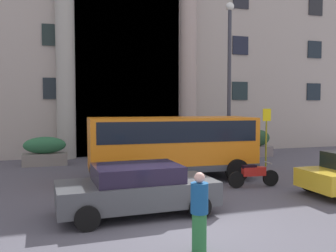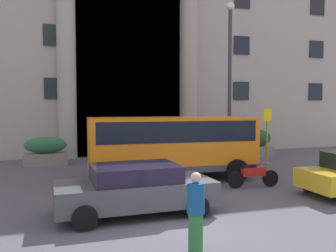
{
  "view_description": "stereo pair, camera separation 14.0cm",
  "coord_description": "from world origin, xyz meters",
  "px_view_note": "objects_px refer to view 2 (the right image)",
  "views": [
    {
      "loc": [
        -3.09,
        -8.41,
        3.02
      ],
      "look_at": [
        1.72,
        6.54,
        2.1
      ],
      "focal_mm": 39.1,
      "sensor_mm": 36.0,
      "label": 1
    },
    {
      "loc": [
        -2.96,
        -8.45,
        3.02
      ],
      "look_at": [
        1.72,
        6.54,
        2.1
      ],
      "focal_mm": 39.1,
      "sensor_mm": 36.0,
      "label": 2
    }
  ],
  "objects_px": {
    "orange_minibus": "(172,142)",
    "hedge_planter_east": "(259,144)",
    "hedge_planter_far_west": "(46,151)",
    "bus_stop_sign": "(267,131)",
    "scooter_by_planter": "(252,175)",
    "motorcycle_far_end": "(141,183)",
    "lamppost_plaza_centre": "(230,72)",
    "pedestrian_man_red_shirt": "(196,212)",
    "hedge_planter_west": "(188,146)",
    "parked_estate_mid": "(135,188)"
  },
  "relations": [
    {
      "from": "parked_estate_mid",
      "to": "scooter_by_planter",
      "type": "xyz_separation_m",
      "value": [
        4.77,
        1.93,
        -0.26
      ]
    },
    {
      "from": "bus_stop_sign",
      "to": "parked_estate_mid",
      "type": "relative_size",
      "value": 0.65
    },
    {
      "from": "pedestrian_man_red_shirt",
      "to": "lamppost_plaza_centre",
      "type": "xyz_separation_m",
      "value": [
        5.49,
        9.38,
        3.78
      ]
    },
    {
      "from": "pedestrian_man_red_shirt",
      "to": "parked_estate_mid",
      "type": "bearing_deg",
      "value": 76.4
    },
    {
      "from": "hedge_planter_east",
      "to": "orange_minibus",
      "type": "bearing_deg",
      "value": -145.63
    },
    {
      "from": "bus_stop_sign",
      "to": "scooter_by_planter",
      "type": "relative_size",
      "value": 1.43
    },
    {
      "from": "hedge_planter_west",
      "to": "motorcycle_far_end",
      "type": "bearing_deg",
      "value": -121.01
    },
    {
      "from": "hedge_planter_far_west",
      "to": "motorcycle_far_end",
      "type": "height_order",
      "value": "hedge_planter_far_west"
    },
    {
      "from": "hedge_planter_far_west",
      "to": "parked_estate_mid",
      "type": "bearing_deg",
      "value": -74.82
    },
    {
      "from": "hedge_planter_east",
      "to": "hedge_planter_west",
      "type": "distance_m",
      "value": 4.37
    },
    {
      "from": "orange_minibus",
      "to": "parked_estate_mid",
      "type": "bearing_deg",
      "value": -117.39
    },
    {
      "from": "bus_stop_sign",
      "to": "hedge_planter_far_west",
      "type": "distance_m",
      "value": 10.99
    },
    {
      "from": "hedge_planter_east",
      "to": "hedge_planter_far_west",
      "type": "relative_size",
      "value": 0.74
    },
    {
      "from": "hedge_planter_far_west",
      "to": "hedge_planter_west",
      "type": "bearing_deg",
      "value": -2.89
    },
    {
      "from": "orange_minibus",
      "to": "scooter_by_planter",
      "type": "height_order",
      "value": "orange_minibus"
    },
    {
      "from": "parked_estate_mid",
      "to": "motorcycle_far_end",
      "type": "relative_size",
      "value": 2.14
    },
    {
      "from": "hedge_planter_west",
      "to": "scooter_by_planter",
      "type": "bearing_deg",
      "value": -90.9
    },
    {
      "from": "parked_estate_mid",
      "to": "hedge_planter_east",
      "type": "bearing_deg",
      "value": 42.27
    },
    {
      "from": "hedge_planter_west",
      "to": "parked_estate_mid",
      "type": "distance_m",
      "value": 10.21
    },
    {
      "from": "orange_minibus",
      "to": "hedge_planter_east",
      "type": "distance_m",
      "value": 8.3
    },
    {
      "from": "pedestrian_man_red_shirt",
      "to": "lamppost_plaza_centre",
      "type": "bearing_deg",
      "value": 34.19
    },
    {
      "from": "scooter_by_planter",
      "to": "hedge_planter_east",
      "type": "bearing_deg",
      "value": 61.83
    },
    {
      "from": "hedge_planter_east",
      "to": "lamppost_plaza_centre",
      "type": "bearing_deg",
      "value": -142.32
    },
    {
      "from": "bus_stop_sign",
      "to": "lamppost_plaza_centre",
      "type": "bearing_deg",
      "value": 157.14
    },
    {
      "from": "motorcycle_far_end",
      "to": "pedestrian_man_red_shirt",
      "type": "relative_size",
      "value": 1.23
    },
    {
      "from": "lamppost_plaza_centre",
      "to": "hedge_planter_west",
      "type": "bearing_deg",
      "value": 115.76
    },
    {
      "from": "hedge_planter_far_west",
      "to": "pedestrian_man_red_shirt",
      "type": "height_order",
      "value": "pedestrian_man_red_shirt"
    },
    {
      "from": "parked_estate_mid",
      "to": "motorcycle_far_end",
      "type": "height_order",
      "value": "parked_estate_mid"
    },
    {
      "from": "parked_estate_mid",
      "to": "hedge_planter_west",
      "type": "bearing_deg",
      "value": 59.96
    },
    {
      "from": "orange_minibus",
      "to": "pedestrian_man_red_shirt",
      "type": "relative_size",
      "value": 4.04
    },
    {
      "from": "bus_stop_sign",
      "to": "scooter_by_planter",
      "type": "height_order",
      "value": "bus_stop_sign"
    },
    {
      "from": "bus_stop_sign",
      "to": "pedestrian_man_red_shirt",
      "type": "relative_size",
      "value": 1.71
    },
    {
      "from": "scooter_by_planter",
      "to": "parked_estate_mid",
      "type": "bearing_deg",
      "value": -153.33
    },
    {
      "from": "parked_estate_mid",
      "to": "pedestrian_man_red_shirt",
      "type": "bearing_deg",
      "value": -79.61
    },
    {
      "from": "hedge_planter_far_west",
      "to": "parked_estate_mid",
      "type": "relative_size",
      "value": 0.49
    },
    {
      "from": "hedge_planter_far_west",
      "to": "lamppost_plaza_centre",
      "type": "bearing_deg",
      "value": -18.64
    },
    {
      "from": "scooter_by_planter",
      "to": "pedestrian_man_red_shirt",
      "type": "distance_m",
      "value": 6.41
    },
    {
      "from": "hedge_planter_east",
      "to": "pedestrian_man_red_shirt",
      "type": "xyz_separation_m",
      "value": [
        -8.63,
        -11.8,
        0.08
      ]
    },
    {
      "from": "bus_stop_sign",
      "to": "hedge_planter_far_west",
      "type": "relative_size",
      "value": 1.33
    },
    {
      "from": "orange_minibus",
      "to": "hedge_planter_east",
      "type": "relative_size",
      "value": 4.24
    },
    {
      "from": "hedge_planter_west",
      "to": "scooter_by_planter",
      "type": "relative_size",
      "value": 0.81
    },
    {
      "from": "hedge_planter_far_west",
      "to": "scooter_by_planter",
      "type": "height_order",
      "value": "hedge_planter_far_west"
    },
    {
      "from": "bus_stop_sign",
      "to": "pedestrian_man_red_shirt",
      "type": "height_order",
      "value": "bus_stop_sign"
    },
    {
      "from": "parked_estate_mid",
      "to": "scooter_by_planter",
      "type": "relative_size",
      "value": 2.21
    },
    {
      "from": "hedge_planter_east",
      "to": "hedge_planter_far_west",
      "type": "distance_m",
      "value": 11.79
    },
    {
      "from": "hedge_planter_far_west",
      "to": "motorcycle_far_end",
      "type": "xyz_separation_m",
      "value": [
        3.14,
        -7.49,
        -0.23
      ]
    },
    {
      "from": "motorcycle_far_end",
      "to": "lamppost_plaza_centre",
      "type": "bearing_deg",
      "value": 44.69
    },
    {
      "from": "bus_stop_sign",
      "to": "scooter_by_planter",
      "type": "distance_m",
      "value": 5.01
    },
    {
      "from": "hedge_planter_east",
      "to": "lamppost_plaza_centre",
      "type": "relative_size",
      "value": 0.2
    },
    {
      "from": "parked_estate_mid",
      "to": "pedestrian_man_red_shirt",
      "type": "height_order",
      "value": "pedestrian_man_red_shirt"
    }
  ]
}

